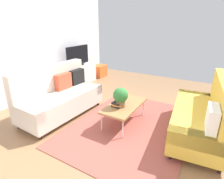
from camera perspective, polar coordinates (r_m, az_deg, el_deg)
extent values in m
plane|color=#936B47|center=(3.92, 3.03, -10.29)|extent=(7.68, 7.68, 0.00)
cube|color=silver|center=(5.31, -25.21, 12.60)|extent=(6.40, 0.12, 2.90)
cube|color=#9E4C42|center=(3.81, 6.10, -11.30)|extent=(2.90, 2.20, 0.01)
cube|color=beige|center=(4.22, -15.35, -3.82)|extent=(1.93, 0.91, 0.44)
cube|color=beige|center=(4.29, -18.86, 3.31)|extent=(1.91, 0.27, 0.56)
cube|color=beige|center=(4.74, -7.93, 0.86)|extent=(0.23, 0.85, 0.22)
cube|color=beige|center=(3.73, -25.17, -6.58)|extent=(0.23, 0.85, 0.22)
cylinder|color=black|center=(4.70, -4.38, -4.19)|extent=(0.05, 0.05, 0.10)
cylinder|color=black|center=(3.65, -21.53, -13.54)|extent=(0.05, 0.05, 0.10)
cylinder|color=black|center=(5.10, -10.49, -2.40)|extent=(0.05, 0.05, 0.10)
cylinder|color=black|center=(4.16, -27.19, -10.03)|extent=(0.05, 0.05, 0.10)
cube|color=black|center=(4.62, -10.88, 3.94)|extent=(0.41, 0.16, 0.36)
cube|color=#D84C33|center=(4.32, -14.96, 2.45)|extent=(0.41, 0.16, 0.36)
cube|color=gold|center=(3.73, 25.11, -8.52)|extent=(1.98, 1.05, 0.44)
cube|color=gold|center=(3.56, 31.41, -2.09)|extent=(1.91, 0.41, 0.56)
cube|color=gold|center=(2.94, 25.27, -14.20)|extent=(0.29, 0.86, 0.22)
cube|color=gold|center=(4.46, 25.43, -2.29)|extent=(0.29, 0.86, 0.22)
cylinder|color=black|center=(3.13, 17.64, -19.25)|extent=(0.05, 0.05, 0.10)
cylinder|color=black|center=(4.62, 20.53, -5.94)|extent=(0.05, 0.05, 0.10)
cylinder|color=black|center=(3.18, 30.66, -20.83)|extent=(0.05, 0.05, 0.10)
cylinder|color=black|center=(4.66, 28.90, -7.11)|extent=(0.05, 0.05, 0.10)
cube|color=white|center=(2.96, 28.85, -7.97)|extent=(0.41, 0.18, 0.36)
cube|color=#9E7042|center=(3.74, 3.85, -5.02)|extent=(1.10, 0.56, 0.04)
cylinder|color=silver|center=(3.56, -3.32, -10.25)|extent=(0.02, 0.02, 0.38)
cylinder|color=silver|center=(4.32, 4.09, -4.40)|extent=(0.02, 0.02, 0.38)
cylinder|color=silver|center=(3.36, 3.38, -12.30)|extent=(0.02, 0.02, 0.38)
cylinder|color=silver|center=(4.16, 9.78, -5.71)|extent=(0.02, 0.02, 0.38)
cube|color=silver|center=(6.28, -10.40, 4.57)|extent=(1.40, 0.44, 0.64)
cube|color=black|center=(6.18, -10.46, 7.58)|extent=(0.36, 0.20, 0.04)
cube|color=black|center=(6.12, -10.65, 10.49)|extent=(1.00, 0.05, 0.60)
cube|color=orange|center=(7.08, -3.93, 5.83)|extent=(0.52, 0.40, 0.44)
cylinder|color=brown|center=(3.62, 2.63, -4.44)|extent=(0.19, 0.19, 0.13)
sphere|color=#2D7233|center=(3.54, 2.68, -1.78)|extent=(0.30, 0.30, 0.30)
cube|color=#262626|center=(3.66, 1.94, -4.90)|extent=(0.26, 0.20, 0.03)
cube|color=orange|center=(3.65, 1.94, -4.46)|extent=(0.27, 0.23, 0.03)
cube|color=#262626|center=(3.64, 1.95, -4.03)|extent=(0.25, 0.20, 0.03)
cylinder|color=#B24C4C|center=(5.81, -14.75, 6.92)|extent=(0.14, 0.14, 0.14)
cylinder|color=silver|center=(5.94, -13.42, 7.39)|extent=(0.09, 0.09, 0.15)
cylinder|color=#262626|center=(5.99, -11.78, 7.64)|extent=(0.05, 0.05, 0.15)
cylinder|color=orange|center=(6.06, -11.14, 7.83)|extent=(0.06, 0.06, 0.15)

